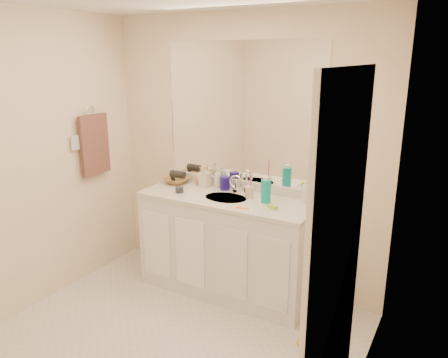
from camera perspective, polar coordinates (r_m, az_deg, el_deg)
floor at (r=3.36m, az=-8.88°, el=-21.68°), size 2.60×2.60×0.00m
wall_back at (r=3.85m, az=2.39°, el=3.29°), size 2.60×0.02×2.40m
wall_left at (r=3.74m, az=-25.52°, el=1.35°), size 0.02×2.60×2.40m
wall_right at (r=2.25m, az=16.85°, el=-6.70°), size 0.02×2.60×2.40m
vanity_cabinet at (r=3.87m, az=0.37°, el=-8.76°), size 1.50×0.55×0.85m
countertop at (r=3.71m, az=0.38°, el=-2.57°), size 1.52×0.57×0.03m
backsplash at (r=3.91m, az=2.25°, el=-0.75°), size 1.52×0.03×0.08m
sink_basin at (r=3.69m, az=0.23°, el=-2.61°), size 0.37×0.37×0.02m
faucet at (r=3.82m, az=1.56°, el=-0.91°), size 0.02×0.02×0.11m
mirror at (r=3.79m, az=2.41°, el=8.60°), size 1.48×0.01×1.20m
blue_mug at (r=3.89m, az=0.11°, el=-0.54°), size 0.12×0.12×0.12m
tan_cup at (r=3.68m, az=3.31°, el=-1.71°), size 0.09×0.09×0.10m
toothbrush at (r=3.65m, az=3.47°, el=-0.22°), size 0.02×0.04×0.19m
mouthwash_bottle at (r=3.56m, az=5.50°, el=-1.58°), size 0.10×0.10×0.19m
clear_pump_bottle at (r=3.61m, az=10.57°, el=-1.92°), size 0.07×0.07×0.15m
soap_dish at (r=3.42m, az=6.36°, el=-3.94°), size 0.12×0.10×0.01m
green_soap at (r=3.41m, az=6.37°, el=-3.64°), size 0.08×0.07×0.03m
orange_comb at (r=3.44m, az=2.41°, el=-3.80°), size 0.11×0.03×0.00m
dark_jar at (r=3.83m, az=-5.84°, el=-1.41°), size 0.08×0.08×0.05m
soap_bottle_white at (r=3.96m, az=-0.81°, el=0.20°), size 0.09×0.09×0.18m
soap_bottle_cream at (r=3.98m, az=-2.50°, el=0.36°), size 0.09×0.09×0.19m
soap_bottle_yellow at (r=4.06m, az=-2.85°, el=0.49°), size 0.17×0.17×0.16m
wicker_basket at (r=4.11m, az=-6.27°, el=-0.17°), size 0.25×0.25×0.06m
hair_dryer at (r=4.09m, az=-6.07°, el=0.62°), size 0.14×0.08×0.07m
towel_ring at (r=4.14m, az=-17.08°, el=8.40°), size 0.01×0.11×0.11m
hand_towel at (r=4.17m, az=-16.56°, el=4.31°), size 0.04×0.32×0.55m
switch_plate at (r=4.05m, az=-18.86°, el=4.50°), size 0.01×0.08×0.13m
door at (r=2.08m, az=14.09°, el=-14.63°), size 0.02×0.82×2.00m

